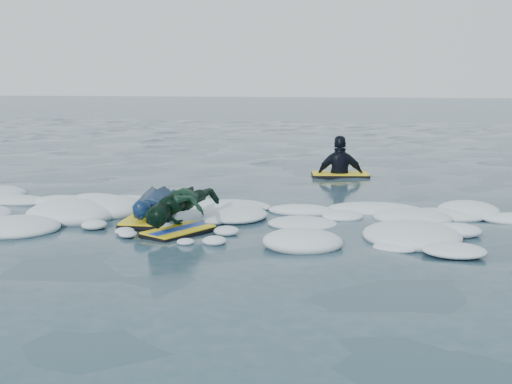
# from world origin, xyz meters

# --- Properties ---
(ground) EXTENTS (120.00, 120.00, 0.00)m
(ground) POSITION_xyz_m (0.00, 0.00, 0.00)
(ground) COLOR #172738
(ground) RESTS_ON ground
(foam_band) EXTENTS (12.00, 3.10, 0.30)m
(foam_band) POSITION_xyz_m (0.00, 1.03, 0.00)
(foam_band) COLOR white
(foam_band) RESTS_ON ground
(prone_woman_unit) EXTENTS (0.74, 1.57, 0.39)m
(prone_woman_unit) POSITION_xyz_m (-0.64, 0.69, 0.20)
(prone_woman_unit) COLOR black
(prone_woman_unit) RESTS_ON ground
(prone_child_unit) EXTENTS (0.92, 1.46, 0.54)m
(prone_child_unit) POSITION_xyz_m (-0.02, 0.08, 0.27)
(prone_child_unit) COLOR black
(prone_child_unit) RESTS_ON ground
(waiting_rider_unit) EXTENTS (1.19, 0.78, 1.67)m
(waiting_rider_unit) POSITION_xyz_m (1.65, 5.01, -0.01)
(waiting_rider_unit) COLOR black
(waiting_rider_unit) RESTS_ON ground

